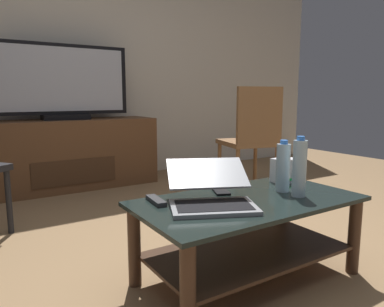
{
  "coord_description": "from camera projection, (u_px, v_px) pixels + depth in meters",
  "views": [
    {
      "loc": [
        -1.11,
        -1.28,
        0.88
      ],
      "look_at": [
        0.0,
        0.46,
        0.55
      ],
      "focal_mm": 33.78,
      "sensor_mm": 36.0,
      "label": 1
    }
  ],
  "objects": [
    {
      "name": "ground_plane",
      "position": [
        242.0,
        275.0,
        1.79
      ],
      "size": [
        7.68,
        7.68,
        0.0
      ],
      "primitive_type": "plane",
      "color": "olive"
    },
    {
      "name": "back_wall",
      "position": [
        82.0,
        45.0,
        3.73
      ],
      "size": [
        6.4,
        0.12,
        2.8
      ],
      "primitive_type": "cube",
      "color": "beige",
      "rests_on": "ground"
    },
    {
      "name": "coffee_table",
      "position": [
        249.0,
        225.0,
        1.72
      ],
      "size": [
        1.07,
        0.57,
        0.4
      ],
      "color": "black",
      "rests_on": "ground"
    },
    {
      "name": "media_cabinet",
      "position": [
        67.0,
        154.0,
        3.48
      ],
      "size": [
        1.67,
        0.52,
        0.66
      ],
      "color": "brown",
      "rests_on": "ground"
    },
    {
      "name": "television",
      "position": [
        64.0,
        84.0,
        3.35
      ],
      "size": [
        1.2,
        0.2,
        0.7
      ],
      "color": "black",
      "rests_on": "media_cabinet"
    },
    {
      "name": "dining_chair",
      "position": [
        252.0,
        136.0,
        3.16
      ],
      "size": [
        0.53,
        0.53,
        0.96
      ],
      "color": "brown",
      "rests_on": "ground"
    },
    {
      "name": "laptop",
      "position": [
        211.0,
        193.0,
        1.6
      ],
      "size": [
        0.49,
        0.51,
        0.18
      ],
      "color": "gray",
      "rests_on": "coffee_table"
    },
    {
      "name": "router_box",
      "position": [
        284.0,
        170.0,
        2.03
      ],
      "size": [
        0.13,
        0.1,
        0.13
      ],
      "color": "silver",
      "rests_on": "coffee_table"
    },
    {
      "name": "water_bottle_near",
      "position": [
        299.0,
        168.0,
        1.73
      ],
      "size": [
        0.07,
        0.07,
        0.29
      ],
      "color": "silver",
      "rests_on": "coffee_table"
    },
    {
      "name": "water_bottle_far",
      "position": [
        283.0,
        167.0,
        1.82
      ],
      "size": [
        0.07,
        0.07,
        0.26
      ],
      "color": "silver",
      "rests_on": "coffee_table"
    },
    {
      "name": "cell_phone",
      "position": [
        221.0,
        191.0,
        1.82
      ],
      "size": [
        0.12,
        0.16,
        0.01
      ],
      "primitive_type": "cube",
      "rotation": [
        0.0,
        0.0,
        -0.41
      ],
      "color": "black",
      "rests_on": "coffee_table"
    },
    {
      "name": "tv_remote",
      "position": [
        156.0,
        201.0,
        1.64
      ],
      "size": [
        0.06,
        0.16,
        0.02
      ],
      "primitive_type": "cube",
      "rotation": [
        0.0,
        0.0,
        -0.1
      ],
      "color": "#2D2D30",
      "rests_on": "coffee_table"
    }
  ]
}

